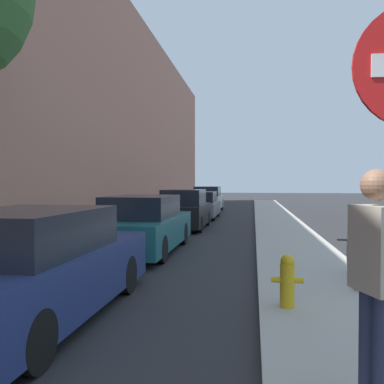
% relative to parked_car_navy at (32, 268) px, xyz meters
% --- Properties ---
extents(ground_plane, '(120.00, 120.00, 0.00)m').
position_rel_parked_car_navy_xyz_m(ground_plane, '(1.00, 9.88, -0.68)').
color(ground_plane, '#28282B').
extents(sidewalk_left, '(2.00, 52.00, 0.12)m').
position_rel_parked_car_navy_xyz_m(sidewalk_left, '(-1.90, 9.88, -0.62)').
color(sidewalk_left, '#ADA89E').
rests_on(sidewalk_left, ground).
extents(sidewalk_right, '(2.00, 52.00, 0.12)m').
position_rel_parked_car_navy_xyz_m(sidewalk_right, '(3.90, 9.88, -0.62)').
color(sidewalk_right, '#ADA89E').
rests_on(sidewalk_right, ground).
extents(building_facade_left, '(0.70, 52.00, 10.30)m').
position_rel_parked_car_navy_xyz_m(building_facade_left, '(-3.25, 9.88, 4.47)').
color(building_facade_left, tan).
rests_on(building_facade_left, ground).
extents(parked_car_navy, '(1.78, 4.60, 1.45)m').
position_rel_parked_car_navy_xyz_m(parked_car_navy, '(0.00, 0.00, 0.00)').
color(parked_car_navy, black).
rests_on(parked_car_navy, ground).
extents(parked_car_teal, '(1.74, 4.68, 1.45)m').
position_rel_parked_car_navy_xyz_m(parked_car_teal, '(0.03, 5.42, 0.00)').
color(parked_car_teal, black).
rests_on(parked_car_teal, ground).
extents(parked_car_black, '(1.68, 4.11, 1.52)m').
position_rel_parked_car_navy_xyz_m(parked_car_black, '(0.17, 11.02, 0.03)').
color(parked_car_black, black).
rests_on(parked_car_black, ground).
extents(parked_car_grey, '(1.90, 4.12, 1.34)m').
position_rel_parked_car_navy_xyz_m(parked_car_grey, '(0.09, 15.81, -0.04)').
color(parked_car_grey, black).
rests_on(parked_car_grey, ground).
extents(parked_car_white, '(1.70, 4.43, 1.56)m').
position_rel_parked_car_navy_xyz_m(parked_car_white, '(-0.01, 21.10, 0.05)').
color(parked_car_white, black).
rests_on(parked_car_white, ground).
extents(fire_hydrant, '(0.42, 0.19, 0.71)m').
position_rel_parked_car_navy_xyz_m(fire_hydrant, '(3.28, 0.69, -0.20)').
color(fire_hydrant, gold).
rests_on(fire_hydrant, sidewalk_right).
extents(pedestrian, '(0.34, 0.46, 1.77)m').
position_rel_parked_car_navy_xyz_m(pedestrian, '(3.72, -1.75, 0.45)').
color(pedestrian, '#283351').
rests_on(pedestrian, sidewalk_right).
extents(bicycle, '(0.44, 1.74, 0.71)m').
position_rel_parked_car_navy_xyz_m(bicycle, '(4.48, 2.33, -0.20)').
color(bicycle, black).
rests_on(bicycle, sidewalk_right).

